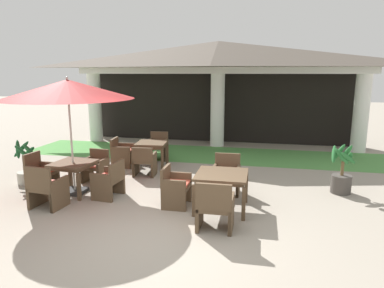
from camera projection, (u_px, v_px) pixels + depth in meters
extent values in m
plane|color=#9E9384|center=(156.00, 236.00, 5.81)|extent=(60.00, 60.00, 0.00)
cylinder|color=white|center=(95.00, 108.00, 13.79)|extent=(0.52, 0.52, 2.68)
cylinder|color=white|center=(217.00, 110.00, 12.78)|extent=(0.52, 0.52, 2.68)
cylinder|color=white|center=(361.00, 114.00, 11.77)|extent=(0.52, 0.52, 2.68)
cube|color=white|center=(218.00, 70.00, 12.49)|extent=(10.74, 0.70, 0.24)
pyramid|color=#665B51|center=(218.00, 54.00, 12.37)|extent=(11.14, 2.71, 0.91)
cube|color=black|center=(221.00, 108.00, 13.64)|extent=(10.54, 0.16, 2.68)
cube|color=#519347|center=(211.00, 154.00, 11.64)|extent=(12.94, 2.48, 0.01)
cube|color=brown|center=(73.00, 163.00, 7.76)|extent=(0.92, 0.92, 0.05)
cube|color=brown|center=(73.00, 166.00, 7.78)|extent=(0.84, 0.84, 0.06)
cube|color=brown|center=(48.00, 184.00, 7.59)|extent=(0.08, 0.08, 0.62)
cube|color=brown|center=(79.00, 187.00, 7.37)|extent=(0.08, 0.08, 0.62)
cube|color=brown|center=(70.00, 174.00, 8.32)|extent=(0.08, 0.08, 0.62)
cube|color=brown|center=(99.00, 177.00, 8.10)|extent=(0.08, 0.08, 0.62)
cube|color=#2D2D2D|center=(75.00, 191.00, 7.90)|extent=(0.46, 0.46, 0.08)
cylinder|color=beige|center=(72.00, 144.00, 7.67)|extent=(0.04, 0.04, 2.33)
cone|color=maroon|center=(68.00, 89.00, 7.43)|extent=(2.86, 2.86, 0.42)
sphere|color=beige|center=(67.00, 78.00, 7.38)|extent=(0.06, 0.06, 0.06)
cube|color=brown|center=(48.00, 187.00, 7.00)|extent=(0.64, 0.61, 0.07)
cube|color=#C64C38|center=(48.00, 185.00, 6.99)|extent=(0.59, 0.56, 0.05)
cube|color=brown|center=(38.00, 179.00, 6.71)|extent=(0.60, 0.11, 0.46)
cube|color=brown|center=(37.00, 191.00, 7.10)|extent=(0.11, 0.56, 0.63)
cube|color=brown|center=(60.00, 194.00, 6.95)|extent=(0.11, 0.56, 0.63)
cube|color=brown|center=(46.00, 193.00, 7.36)|extent=(0.06, 0.06, 0.39)
cube|color=brown|center=(68.00, 195.00, 7.21)|extent=(0.06, 0.06, 0.39)
cube|color=brown|center=(29.00, 201.00, 6.89)|extent=(0.06, 0.06, 0.39)
cube|color=brown|center=(52.00, 204.00, 6.74)|extent=(0.06, 0.06, 0.39)
cube|color=brown|center=(42.00, 173.00, 8.07)|extent=(0.60, 0.57, 0.07)
cube|color=#C64C38|center=(42.00, 171.00, 8.06)|extent=(0.55, 0.52, 0.05)
cube|color=brown|center=(32.00, 162.00, 8.09)|extent=(0.10, 0.53, 0.44)
cube|color=brown|center=(49.00, 174.00, 8.32)|extent=(0.56, 0.11, 0.62)
cube|color=brown|center=(35.00, 180.00, 7.87)|extent=(0.56, 0.11, 0.62)
cube|color=brown|center=(58.00, 180.00, 8.27)|extent=(0.06, 0.06, 0.36)
cube|color=brown|center=(45.00, 186.00, 7.83)|extent=(0.06, 0.06, 0.36)
cube|color=brown|center=(41.00, 178.00, 8.41)|extent=(0.06, 0.06, 0.36)
cube|color=brown|center=(27.00, 184.00, 7.97)|extent=(0.06, 0.06, 0.36)
cube|color=brown|center=(95.00, 167.00, 8.65)|extent=(0.57, 0.54, 0.07)
cube|color=#C64C38|center=(95.00, 165.00, 8.64)|extent=(0.53, 0.49, 0.05)
cube|color=brown|center=(100.00, 156.00, 8.82)|extent=(0.54, 0.10, 0.38)
cube|color=brown|center=(104.00, 171.00, 8.60)|extent=(0.10, 0.50, 0.61)
cube|color=brown|center=(87.00, 169.00, 8.74)|extent=(0.10, 0.50, 0.61)
cube|color=brown|center=(99.00, 178.00, 8.42)|extent=(0.06, 0.06, 0.35)
cube|color=brown|center=(82.00, 177.00, 8.55)|extent=(0.06, 0.06, 0.35)
cube|color=brown|center=(108.00, 173.00, 8.83)|extent=(0.06, 0.06, 0.35)
cube|color=brown|center=(92.00, 172.00, 8.96)|extent=(0.06, 0.06, 0.35)
cube|color=brown|center=(108.00, 180.00, 7.58)|extent=(0.55, 0.66, 0.07)
cube|color=#C64C38|center=(108.00, 177.00, 7.57)|extent=(0.51, 0.61, 0.05)
cube|color=brown|center=(117.00, 171.00, 7.47)|extent=(0.11, 0.62, 0.39)
cube|color=brown|center=(101.00, 188.00, 7.33)|extent=(0.51, 0.10, 0.61)
cube|color=brown|center=(115.00, 180.00, 7.87)|extent=(0.51, 0.10, 0.61)
cube|color=brown|center=(93.00, 192.00, 7.42)|extent=(0.06, 0.06, 0.36)
cube|color=brown|center=(106.00, 184.00, 7.95)|extent=(0.06, 0.06, 0.36)
cube|color=brown|center=(111.00, 194.00, 7.30)|extent=(0.06, 0.06, 0.36)
cube|color=brown|center=(123.00, 186.00, 7.83)|extent=(0.06, 0.06, 0.36)
cube|color=brown|center=(222.00, 175.00, 6.83)|extent=(1.02, 1.02, 0.05)
cube|color=brown|center=(222.00, 177.00, 6.84)|extent=(0.94, 0.94, 0.06)
cube|color=brown|center=(194.00, 201.00, 6.56)|extent=(0.07, 0.07, 0.64)
cube|color=brown|center=(244.00, 204.00, 6.37)|extent=(0.07, 0.07, 0.64)
cube|color=brown|center=(202.00, 185.00, 7.46)|extent=(0.07, 0.07, 0.64)
cube|color=brown|center=(246.00, 188.00, 7.27)|extent=(0.07, 0.07, 0.64)
cube|color=brown|center=(226.00, 176.00, 7.79)|extent=(0.59, 0.50, 0.07)
cube|color=#C64C38|center=(226.00, 174.00, 7.78)|extent=(0.54, 0.46, 0.05)
cube|color=brown|center=(228.00, 163.00, 7.95)|extent=(0.58, 0.06, 0.45)
cube|color=brown|center=(238.00, 181.00, 7.75)|extent=(0.06, 0.49, 0.65)
cube|color=brown|center=(214.00, 179.00, 7.86)|extent=(0.06, 0.49, 0.65)
cube|color=brown|center=(237.00, 190.00, 7.57)|extent=(0.06, 0.06, 0.38)
cube|color=brown|center=(213.00, 188.00, 7.68)|extent=(0.06, 0.06, 0.38)
cube|color=brown|center=(238.00, 183.00, 7.99)|extent=(0.06, 0.06, 0.38)
cube|color=brown|center=(216.00, 182.00, 8.09)|extent=(0.06, 0.06, 0.38)
cube|color=brown|center=(177.00, 187.00, 7.08)|extent=(0.51, 0.61, 0.07)
cube|color=#C64C38|center=(177.00, 184.00, 7.07)|extent=(0.47, 0.56, 0.05)
cube|color=brown|center=(166.00, 176.00, 7.08)|extent=(0.06, 0.60, 0.38)
cube|color=brown|center=(180.00, 187.00, 7.37)|extent=(0.51, 0.06, 0.64)
cube|color=brown|center=(173.00, 196.00, 6.83)|extent=(0.51, 0.06, 0.64)
cube|color=brown|center=(190.00, 193.00, 7.34)|extent=(0.06, 0.06, 0.38)
cube|color=brown|center=(185.00, 202.00, 6.82)|extent=(0.06, 0.06, 0.38)
cube|color=brown|center=(170.00, 192.00, 7.43)|extent=(0.06, 0.06, 0.38)
cube|color=brown|center=(163.00, 201.00, 6.91)|extent=(0.06, 0.06, 0.38)
cube|color=brown|center=(215.00, 207.00, 6.01)|extent=(0.61, 0.51, 0.07)
cube|color=#C64C38|center=(215.00, 204.00, 5.99)|extent=(0.56, 0.47, 0.05)
cube|color=brown|center=(214.00, 197.00, 5.73)|extent=(0.61, 0.06, 0.47)
cube|color=brown|center=(199.00, 211.00, 6.08)|extent=(0.06, 0.51, 0.63)
cube|color=brown|center=(231.00, 213.00, 5.97)|extent=(0.06, 0.51, 0.63)
cube|color=brown|center=(202.00, 213.00, 6.32)|extent=(0.06, 0.06, 0.37)
cube|color=brown|center=(232.00, 215.00, 6.21)|extent=(0.06, 0.06, 0.37)
cube|color=brown|center=(197.00, 223.00, 5.89)|extent=(0.06, 0.06, 0.37)
cube|color=brown|center=(230.00, 226.00, 5.78)|extent=(0.06, 0.06, 0.37)
cube|color=brown|center=(152.00, 143.00, 9.97)|extent=(0.92, 0.92, 0.05)
cube|color=brown|center=(152.00, 145.00, 9.98)|extent=(0.85, 0.85, 0.09)
cube|color=brown|center=(135.00, 160.00, 9.72)|extent=(0.08, 0.08, 0.60)
cube|color=brown|center=(162.00, 160.00, 9.63)|extent=(0.08, 0.08, 0.60)
cube|color=brown|center=(142.00, 153.00, 10.47)|extent=(0.08, 0.08, 0.60)
cube|color=brown|center=(167.00, 154.00, 10.39)|extent=(0.08, 0.08, 0.60)
cube|color=brown|center=(123.00, 152.00, 10.12)|extent=(0.63, 0.66, 0.07)
cube|color=#C64C38|center=(123.00, 150.00, 10.11)|extent=(0.58, 0.61, 0.05)
cube|color=brown|center=(114.00, 144.00, 10.11)|extent=(0.12, 0.61, 0.37)
cube|color=brown|center=(126.00, 153.00, 10.42)|extent=(0.58, 0.11, 0.64)
cube|color=brown|center=(121.00, 158.00, 9.87)|extent=(0.58, 0.11, 0.64)
cube|color=brown|center=(135.00, 157.00, 10.41)|extent=(0.06, 0.06, 0.39)
cube|color=brown|center=(130.00, 162.00, 9.87)|extent=(0.06, 0.06, 0.39)
cube|color=brown|center=(118.00, 157.00, 10.47)|extent=(0.06, 0.06, 0.39)
cube|color=brown|center=(112.00, 162.00, 9.93)|extent=(0.06, 0.06, 0.39)
cube|color=brown|center=(145.00, 161.00, 9.20)|extent=(0.60, 0.56, 0.07)
cube|color=#C64C38|center=(145.00, 158.00, 9.19)|extent=(0.55, 0.52, 0.05)
cube|color=brown|center=(142.00, 155.00, 8.93)|extent=(0.56, 0.11, 0.37)
cube|color=brown|center=(135.00, 164.00, 9.25)|extent=(0.11, 0.52, 0.62)
cube|color=brown|center=(154.00, 164.00, 9.19)|extent=(0.11, 0.52, 0.62)
cube|color=brown|center=(138.00, 166.00, 9.50)|extent=(0.06, 0.06, 0.37)
cube|color=brown|center=(156.00, 167.00, 9.44)|extent=(0.06, 0.06, 0.37)
cube|color=brown|center=(133.00, 171.00, 9.05)|extent=(0.06, 0.06, 0.37)
cube|color=brown|center=(152.00, 171.00, 9.00)|extent=(0.06, 0.06, 0.37)
cube|color=brown|center=(158.00, 147.00, 10.86)|extent=(0.61, 0.58, 0.07)
cube|color=#C64C38|center=(158.00, 145.00, 10.85)|extent=(0.56, 0.53, 0.05)
cube|color=brown|center=(159.00, 138.00, 11.05)|extent=(0.57, 0.11, 0.41)
cube|color=brown|center=(166.00, 150.00, 10.85)|extent=(0.11, 0.53, 0.66)
cube|color=brown|center=(150.00, 149.00, 10.91)|extent=(0.11, 0.53, 0.66)
cube|color=brown|center=(164.00, 156.00, 10.65)|extent=(0.06, 0.06, 0.39)
cube|color=brown|center=(149.00, 155.00, 10.71)|extent=(0.06, 0.06, 0.39)
cube|color=brown|center=(167.00, 152.00, 11.11)|extent=(0.06, 0.06, 0.39)
cube|color=brown|center=(152.00, 152.00, 11.16)|extent=(0.06, 0.06, 0.39)
cylinder|color=#B2AD9E|center=(27.00, 177.00, 8.58)|extent=(0.43, 0.43, 0.29)
cylinder|color=brown|center=(25.00, 164.00, 8.51)|extent=(0.07, 0.07, 0.38)
ellipsoid|color=#1E562D|center=(29.00, 150.00, 8.39)|extent=(0.15, 0.40, 0.43)
ellipsoid|color=#1E562D|center=(30.00, 151.00, 8.60)|extent=(0.40, 0.19, 0.31)
ellipsoid|color=#1E562D|center=(21.00, 149.00, 8.57)|extent=(0.33, 0.41, 0.42)
ellipsoid|color=#1E562D|center=(18.00, 149.00, 8.38)|extent=(0.28, 0.33, 0.47)
ellipsoid|color=#1E562D|center=(22.00, 152.00, 8.29)|extent=(0.39, 0.24, 0.39)
cylinder|color=#47423D|center=(341.00, 184.00, 7.88)|extent=(0.45, 0.45, 0.42)
cylinder|color=brown|center=(342.00, 168.00, 7.80)|extent=(0.07, 0.07, 0.32)
ellipsoid|color=#286B33|center=(350.00, 157.00, 7.70)|extent=(0.15, 0.35, 0.32)
ellipsoid|color=#286B33|center=(346.00, 153.00, 7.81)|extent=(0.32, 0.28, 0.43)
ellipsoid|color=#286B33|center=(339.00, 152.00, 7.88)|extent=(0.39, 0.28, 0.43)
ellipsoid|color=#286B33|center=(334.00, 154.00, 7.82)|extent=(0.19, 0.48, 0.40)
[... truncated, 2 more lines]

